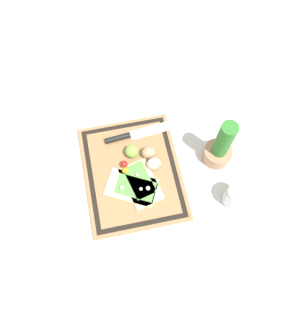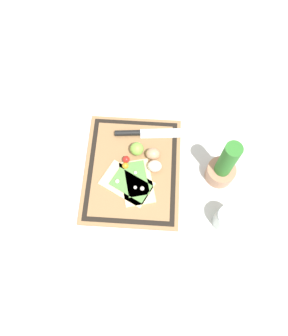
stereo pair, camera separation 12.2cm
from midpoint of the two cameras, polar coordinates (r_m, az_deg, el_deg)
name	(u,v)px [view 2 (the right image)]	position (r m, az deg, el deg)	size (l,w,h in m)	color
ground_plane	(132,170)	(1.25, 0.71, -0.78)	(6.00, 6.00, 0.00)	silver
cutting_board	(132,170)	(1.24, 0.71, -0.65)	(0.45, 0.36, 0.02)	#997047
pizza_slice_near	(127,184)	(1.21, -0.05, -3.14)	(0.18, 0.21, 0.02)	beige
pizza_slice_far	(137,182)	(1.21, 1.63, -2.74)	(0.20, 0.15, 0.02)	beige
knife	(139,133)	(1.29, 1.83, 5.78)	(0.06, 0.29, 0.02)	silver
egg_brown	(153,154)	(1.24, 4.35, 2.13)	(0.05, 0.05, 0.05)	tan
egg_pink	(155,166)	(1.22, 4.70, -0.02)	(0.05, 0.05, 0.05)	beige
lime	(137,149)	(1.24, 1.53, 3.02)	(0.05, 0.05, 0.05)	#7FB742
cherry_tomato_red	(126,159)	(1.24, -0.34, 1.15)	(0.03, 0.03, 0.03)	red
cherry_tomato_yellow	(125,166)	(1.23, -0.46, 0.05)	(0.02, 0.02, 0.02)	orange
herb_pot	(223,167)	(1.22, 16.45, -0.19)	(0.11, 0.11, 0.24)	#AD7A5B
sauce_jar	(226,219)	(1.20, 17.00, -8.94)	(0.08, 0.08, 0.10)	silver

